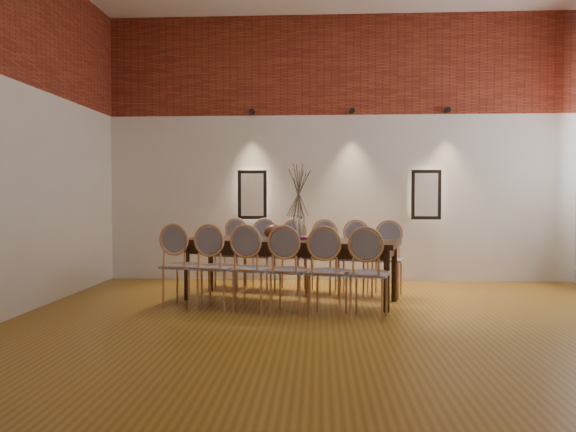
# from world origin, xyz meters

# --- Properties ---
(floor) EXTENTS (7.00, 7.00, 0.02)m
(floor) POSITION_xyz_m (0.00, 0.00, -0.01)
(floor) COLOR #92631B
(floor) RESTS_ON ground
(wall_back) EXTENTS (7.00, 0.10, 4.00)m
(wall_back) POSITION_xyz_m (0.00, 3.55, 2.00)
(wall_back) COLOR silver
(wall_back) RESTS_ON ground
(brick_band_back) EXTENTS (7.00, 0.02, 1.50)m
(brick_band_back) POSITION_xyz_m (0.00, 3.48, 3.25)
(brick_band_back) COLOR maroon
(brick_band_back) RESTS_ON ground
(niche_left) EXTENTS (0.36, 0.06, 0.66)m
(niche_left) POSITION_xyz_m (-1.30, 3.45, 1.30)
(niche_left) COLOR #FFEAC6
(niche_left) RESTS_ON wall_back
(niche_right) EXTENTS (0.36, 0.06, 0.66)m
(niche_right) POSITION_xyz_m (1.30, 3.45, 1.30)
(niche_right) COLOR #FFEAC6
(niche_right) RESTS_ON wall_back
(spot_fixture_left) EXTENTS (0.08, 0.10, 0.08)m
(spot_fixture_left) POSITION_xyz_m (-1.30, 3.42, 2.55)
(spot_fixture_left) COLOR black
(spot_fixture_left) RESTS_ON wall_back
(spot_fixture_mid) EXTENTS (0.08, 0.10, 0.08)m
(spot_fixture_mid) POSITION_xyz_m (0.20, 3.42, 2.55)
(spot_fixture_mid) COLOR black
(spot_fixture_mid) RESTS_ON wall_back
(spot_fixture_right) EXTENTS (0.08, 0.10, 0.08)m
(spot_fixture_right) POSITION_xyz_m (1.60, 3.42, 2.55)
(spot_fixture_right) COLOR black
(spot_fixture_right) RESTS_ON wall_back
(dining_table) EXTENTS (2.73, 1.46, 0.75)m
(dining_table) POSITION_xyz_m (-0.65, 1.78, 0.38)
(dining_table) COLOR black
(dining_table) RESTS_ON floor
(chair_near_a) EXTENTS (0.54, 0.54, 0.94)m
(chair_near_a) POSITION_xyz_m (-1.87, 1.37, 0.47)
(chair_near_a) COLOR tan
(chair_near_a) RESTS_ON floor
(chair_near_b) EXTENTS (0.54, 0.54, 0.94)m
(chair_near_b) POSITION_xyz_m (-1.45, 1.26, 0.47)
(chair_near_b) COLOR tan
(chair_near_b) RESTS_ON floor
(chair_near_c) EXTENTS (0.54, 0.54, 0.94)m
(chair_near_c) POSITION_xyz_m (-1.03, 1.16, 0.47)
(chair_near_c) COLOR tan
(chair_near_c) RESTS_ON floor
(chair_near_d) EXTENTS (0.54, 0.54, 0.94)m
(chair_near_d) POSITION_xyz_m (-0.61, 1.05, 0.47)
(chair_near_d) COLOR tan
(chair_near_d) RESTS_ON floor
(chair_near_e) EXTENTS (0.54, 0.54, 0.94)m
(chair_near_e) POSITION_xyz_m (-0.19, 0.94, 0.47)
(chair_near_e) COLOR tan
(chair_near_e) RESTS_ON floor
(chair_near_f) EXTENTS (0.54, 0.54, 0.94)m
(chair_near_f) POSITION_xyz_m (0.23, 0.83, 0.47)
(chair_near_f) COLOR tan
(chair_near_f) RESTS_ON floor
(chair_far_a) EXTENTS (0.54, 0.54, 0.94)m
(chair_far_a) POSITION_xyz_m (-1.52, 2.72, 0.47)
(chair_far_a) COLOR tan
(chair_far_a) RESTS_ON floor
(chair_far_b) EXTENTS (0.54, 0.54, 0.94)m
(chair_far_b) POSITION_xyz_m (-1.10, 2.62, 0.47)
(chair_far_b) COLOR tan
(chair_far_b) RESTS_ON floor
(chair_far_c) EXTENTS (0.54, 0.54, 0.94)m
(chair_far_c) POSITION_xyz_m (-0.68, 2.51, 0.47)
(chair_far_c) COLOR tan
(chair_far_c) RESTS_ON floor
(chair_far_d) EXTENTS (0.54, 0.54, 0.94)m
(chair_far_d) POSITION_xyz_m (-0.26, 2.40, 0.47)
(chair_far_d) COLOR tan
(chair_far_d) RESTS_ON floor
(chair_far_e) EXTENTS (0.54, 0.54, 0.94)m
(chair_far_e) POSITION_xyz_m (0.16, 2.29, 0.47)
(chair_far_e) COLOR tan
(chair_far_e) RESTS_ON floor
(chair_far_f) EXTENTS (0.54, 0.54, 0.94)m
(chair_far_f) POSITION_xyz_m (0.58, 2.18, 0.47)
(chair_far_f) COLOR tan
(chair_far_f) RESTS_ON floor
(vase) EXTENTS (0.14, 0.14, 0.30)m
(vase) POSITION_xyz_m (-0.54, 1.75, 0.90)
(vase) COLOR silver
(vase) RESTS_ON dining_table
(dried_branches) EXTENTS (0.50, 0.50, 0.70)m
(dried_branches) POSITION_xyz_m (-0.54, 1.75, 1.35)
(dried_branches) COLOR brown
(dried_branches) RESTS_ON vase
(bowl) EXTENTS (0.24, 0.24, 0.18)m
(bowl) POSITION_xyz_m (-0.84, 1.78, 0.84)
(bowl) COLOR #612918
(bowl) RESTS_ON dining_table
(book) EXTENTS (0.30, 0.24, 0.03)m
(book) POSITION_xyz_m (-0.49, 1.88, 0.77)
(book) COLOR #96285C
(book) RESTS_ON dining_table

